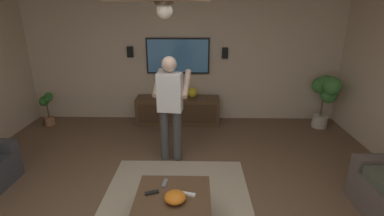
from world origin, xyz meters
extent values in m
plane|color=brown|center=(0.00, 0.00, 0.00)|extent=(7.69, 7.69, 0.00)
cube|color=#C6B299|center=(3.17, 0.00, 1.33)|extent=(0.10, 6.61, 2.66)
cube|color=#513823|center=(-0.29, -0.03, 0.35)|extent=(1.00, 0.80, 0.10)
cylinder|color=#513823|center=(0.13, -0.35, 0.15)|extent=(0.07, 0.07, 0.30)
cylinder|color=#513823|center=(0.13, 0.29, 0.15)|extent=(0.07, 0.07, 0.30)
cube|color=#513823|center=(2.84, 0.12, 0.28)|extent=(0.44, 1.70, 0.55)
cube|color=#412C1C|center=(2.61, 0.12, 0.28)|extent=(0.01, 1.56, 0.39)
cube|color=black|center=(3.08, 0.12, 1.36)|extent=(0.05, 1.28, 0.72)
cube|color=#4787C8|center=(3.05, 0.12, 1.36)|extent=(0.01, 1.22, 0.66)
cylinder|color=#3F3F3F|center=(1.31, 0.02, 0.41)|extent=(0.14, 0.14, 0.82)
cylinder|color=#3F3F3F|center=(1.33, 0.22, 0.41)|extent=(0.14, 0.14, 0.82)
cube|color=white|center=(1.32, 0.12, 1.11)|extent=(0.26, 0.38, 0.58)
sphere|color=beige|center=(1.32, 0.12, 1.53)|extent=(0.22, 0.22, 0.22)
cylinder|color=beige|center=(1.47, -0.12, 1.20)|extent=(0.48, 0.14, 0.37)
cylinder|color=beige|center=(1.53, 0.32, 1.20)|extent=(0.48, 0.14, 0.37)
cube|color=white|center=(1.70, 0.08, 1.10)|extent=(0.05, 0.05, 0.16)
cylinder|color=#B7B2A8|center=(2.67, -2.75, 0.12)|extent=(0.29, 0.29, 0.25)
cylinder|color=brown|center=(2.67, -2.75, 0.45)|extent=(0.04, 0.04, 0.40)
sphere|color=#3D7F38|center=(2.78, -2.68, 0.86)|extent=(0.22, 0.22, 0.22)
sphere|color=#3D7F38|center=(2.70, -2.87, 0.66)|extent=(0.31, 0.31, 0.31)
sphere|color=#3D7F38|center=(2.72, -2.79, 0.88)|extent=(0.33, 0.33, 0.33)
sphere|color=#3D7F38|center=(2.81, -2.72, 0.83)|extent=(0.32, 0.32, 0.32)
sphere|color=#3D7F38|center=(2.57, -2.84, 0.89)|extent=(0.35, 0.35, 0.35)
cylinder|color=#9E6B4C|center=(2.67, 2.75, 0.08)|extent=(0.20, 0.20, 0.17)
cylinder|color=brown|center=(2.67, 2.75, 0.30)|extent=(0.03, 0.03, 0.27)
sphere|color=#2D6B28|center=(2.63, 2.79, 0.51)|extent=(0.17, 0.17, 0.17)
sphere|color=#2D6B28|center=(2.67, 2.69, 0.62)|extent=(0.16, 0.16, 0.16)
sphere|color=#2D6B28|center=(2.70, 2.81, 0.50)|extent=(0.18, 0.18, 0.18)
sphere|color=#2D6B28|center=(2.61, 2.67, 0.58)|extent=(0.14, 0.14, 0.14)
sphere|color=#2D6B28|center=(2.72, 2.84, 0.52)|extent=(0.15, 0.15, 0.15)
ellipsoid|color=orange|center=(-0.27, -0.06, 0.45)|extent=(0.23, 0.23, 0.10)
cube|color=white|center=(-0.16, -0.19, 0.41)|extent=(0.08, 0.16, 0.02)
cube|color=black|center=(-0.14, 0.20, 0.41)|extent=(0.09, 0.16, 0.02)
cube|color=slate|center=(0.03, 0.08, 0.41)|extent=(0.15, 0.06, 0.02)
sphere|color=gold|center=(2.84, -0.18, 0.66)|extent=(0.22, 0.22, 0.22)
cube|color=black|center=(3.09, -0.84, 1.42)|extent=(0.06, 0.12, 0.22)
cube|color=black|center=(3.09, 1.09, 1.44)|extent=(0.06, 0.12, 0.22)
cylinder|color=#4C3828|center=(0.25, 0.05, 2.36)|extent=(0.20, 0.20, 0.08)
sphere|color=silver|center=(0.25, 0.05, 2.26)|extent=(0.16, 0.16, 0.16)
cube|color=brown|center=(0.55, 0.16, 2.36)|extent=(0.57, 0.31, 0.02)
cube|color=brown|center=(0.23, 0.37, 2.36)|extent=(0.16, 0.57, 0.02)
cube|color=brown|center=(0.48, -0.18, 2.36)|extent=(0.49, 0.48, 0.02)
camera|label=1|loc=(-2.73, -0.28, 2.30)|focal=26.75mm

